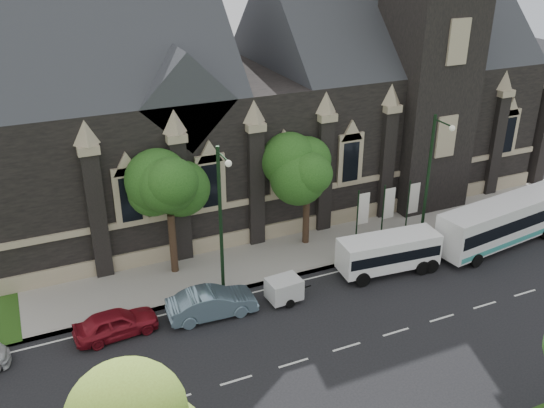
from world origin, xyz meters
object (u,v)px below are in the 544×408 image
street_lamp_near (430,175)px  banner_flag_center (387,207)px  box_trailer (284,289)px  tree_walk_left (171,186)px  tour_coach (505,221)px  street_lamp_mid (222,215)px  banner_flag_right (412,202)px  shuttle_bus (389,252)px  sedan (212,303)px  banner_flag_left (361,212)px  car_far_red (116,323)px  tree_walk_right (309,161)px

street_lamp_near → banner_flag_center: size_ratio=2.25×
street_lamp_near → box_trailer: 12.16m
tree_walk_left → tour_coach: size_ratio=0.70×
street_lamp_mid → banner_flag_center: 12.73m
street_lamp_mid → banner_flag_right: (14.29, 1.91, -2.73)m
tour_coach → shuttle_bus: tour_coach is taller
tour_coach → sedan: tour_coach is taller
street_lamp_mid → banner_flag_left: bearing=10.5°
banner_flag_right → sedan: (-15.62, -3.64, -1.58)m
street_lamp_near → banner_flag_right: street_lamp_near is taller
street_lamp_mid → box_trailer: street_lamp_mid is taller
banner_flag_right → box_trailer: 12.25m
banner_flag_center → box_trailer: size_ratio=1.46×
banner_flag_right → box_trailer: (-11.47, -4.02, -1.56)m
street_lamp_near → banner_flag_center: (-1.71, 1.91, -2.73)m
street_lamp_mid → shuttle_bus: street_lamp_mid is taller
street_lamp_near → banner_flag_left: size_ratio=2.25×
banner_flag_right → car_far_red: (-20.73, -3.23, -1.65)m
tour_coach → car_far_red: tour_coach is taller
street_lamp_mid → tour_coach: size_ratio=0.83×
tree_walk_left → sedan: tree_walk_left is taller
tour_coach → car_far_red: 25.45m
tree_walk_left → tour_coach: bearing=-15.1°
street_lamp_mid → sedan: street_lamp_mid is taller
banner_flag_left → box_trailer: bearing=-151.7°
tree_walk_right → shuttle_bus: tree_walk_right is taller
tree_walk_right → sedan: (-8.55, -5.35, -5.01)m
shuttle_bus → sedan: size_ratio=1.31×
street_lamp_near → banner_flag_left: bearing=152.8°
shuttle_bus → sedan: 11.37m
tree_walk_right → sedan: size_ratio=1.60×
street_lamp_mid → tree_walk_left: bearing=116.5°
box_trailer → tour_coach: bearing=-3.1°
banner_flag_center → car_far_red: size_ratio=0.93×
tour_coach → banner_flag_left: bearing=148.2°
shuttle_bus → tree_walk_right: bearing=122.4°
sedan → car_far_red: 5.12m
banner_flag_right → sedan: banner_flag_right is taller
box_trailer → car_far_red: size_ratio=0.63×
banner_flag_right → box_trailer: banner_flag_right is taller
banner_flag_right → tree_walk_right: bearing=166.4°
tree_walk_left → banner_flag_right: bearing=-6.0°
street_lamp_mid → banner_flag_left: size_ratio=2.25×
tree_walk_left → tree_walk_right: bearing=0.1°
banner_flag_right → street_lamp_near: bearing=-98.6°
tour_coach → sedan: bearing=171.6°
banner_flag_center → box_trailer: (-9.47, -4.02, -1.56)m
tree_walk_left → street_lamp_near: bearing=-12.9°
banner_flag_right → car_far_red: size_ratio=0.93×
tour_coach → shuttle_bus: bearing=171.2°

